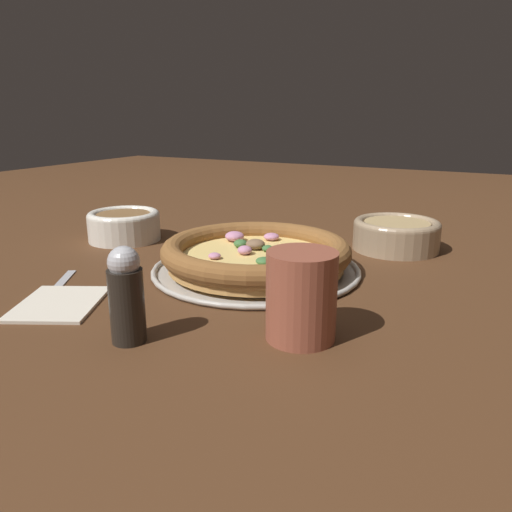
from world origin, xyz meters
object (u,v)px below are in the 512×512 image
pizza_tray (256,269)px  napkin (59,302)px  drinking_cup (301,296)px  bowl_near (396,233)px  fork (50,295)px  pizza (256,253)px  bowl_far (124,224)px  pepper_shaker (126,295)px

pizza_tray → napkin: (-0.23, 0.16, -0.00)m
drinking_cup → napkin: 0.31m
bowl_near → fork: 0.57m
pizza → napkin: bearing=145.9°
pizza → pizza_tray: bearing=-134.0°
fork → bowl_near: bearing=109.9°
bowl_far → napkin: size_ratio=0.89×
napkin → pizza_tray: bearing=-34.2°
napkin → fork: napkin is taller
pizza_tray → fork: size_ratio=1.89×
fork → pizza_tray: bearing=106.3°
pizza_tray → bowl_near: size_ratio=2.12×
bowl_near → drinking_cup: bearing=178.4°
pizza_tray → napkin: pizza_tray is taller
pizza_tray → drinking_cup: (-0.18, -0.15, 0.04)m
bowl_near → drinking_cup: size_ratio=1.54×
pizza_tray → bowl_far: bowl_far is taller
bowl_near → bowl_far: (-0.17, 0.47, 0.00)m
pizza → bowl_far: size_ratio=2.14×
bowl_far → drinking_cup: size_ratio=1.38×
pizza_tray → pepper_shaker: bearing=177.7°
bowl_far → napkin: bearing=-152.6°
drinking_cup → fork: drinking_cup is taller
pizza_tray → pepper_shaker: 0.27m
pizza_tray → napkin: 0.28m
pizza → bowl_near: bearing=-34.9°
drinking_cup → fork: 0.35m
pizza → bowl_far: bowl_far is taller
bowl_far → pepper_shaker: (-0.33, -0.30, 0.02)m
fork → pepper_shaker: bearing=41.8°
pizza → bowl_far: (0.06, 0.31, 0.00)m
pizza → pepper_shaker: 0.27m
pizza → fork: pizza is taller
pizza → bowl_near: 0.28m
drinking_cup → napkin: bearing=99.8°
drinking_cup → pepper_shaker: size_ratio=0.92×
drinking_cup → fork: (-0.04, 0.34, -0.05)m
pizza → napkin: (-0.23, 0.16, -0.03)m
napkin → bowl_far: bearing=27.4°
bowl_far → napkin: 0.33m
bowl_far → drinking_cup: (-0.24, -0.46, 0.02)m
bowl_near → napkin: bowl_near is taller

